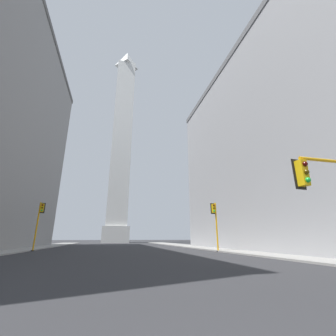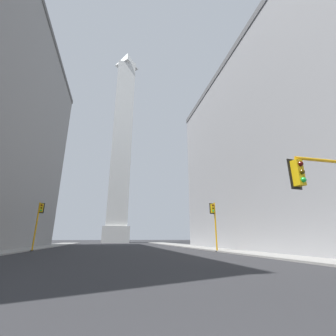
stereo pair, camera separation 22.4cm
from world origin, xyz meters
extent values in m
cube|color=gray|center=(13.43, 29.14, 0.07)|extent=(5.00, 97.12, 0.15)
cube|color=#9E9EA0|center=(25.88, 23.60, 13.78)|extent=(23.37, 41.00, 27.55)
cube|color=slate|center=(25.88, 23.60, 28.00)|extent=(23.60, 41.41, 0.90)
cube|color=silver|center=(0.00, 80.94, 2.67)|extent=(8.89, 8.89, 5.33)
cube|color=silver|center=(0.00, 80.94, 38.80)|extent=(7.11, 7.11, 66.94)
pyramid|color=silver|center=(0.00, 80.94, 76.18)|extent=(7.11, 7.11, 7.82)
cube|color=#E5B20F|center=(6.14, 6.50, 4.14)|extent=(0.37, 0.37, 1.10)
cube|color=black|center=(6.13, 6.68, 4.14)|extent=(0.58, 0.09, 1.32)
sphere|color=#410907|center=(6.16, 6.31, 4.48)|extent=(0.22, 0.22, 0.22)
sphere|color=#483506|center=(6.16, 6.31, 4.14)|extent=(0.22, 0.22, 0.22)
sphere|color=green|center=(6.16, 6.31, 3.80)|extent=(0.22, 0.22, 0.22)
cylinder|color=orange|center=(-10.68, 31.59, 3.00)|extent=(0.18, 0.18, 6.00)
cylinder|color=#262626|center=(-10.68, 31.59, 0.05)|extent=(0.40, 0.40, 0.10)
cube|color=#E5B20F|center=(-10.39, 31.59, 5.30)|extent=(0.37, 0.37, 1.10)
cube|color=black|center=(-10.41, 31.77, 5.30)|extent=(0.58, 0.09, 1.32)
sphere|color=#410907|center=(-10.37, 31.40, 5.65)|extent=(0.22, 0.22, 0.22)
sphere|color=#483506|center=(-10.37, 31.40, 5.30)|extent=(0.22, 0.22, 0.22)
sphere|color=green|center=(-10.37, 31.40, 4.96)|extent=(0.22, 0.22, 0.22)
cylinder|color=orange|center=(11.04, 25.16, 2.89)|extent=(0.18, 0.18, 5.79)
cylinder|color=#262626|center=(11.04, 25.16, 0.05)|extent=(0.40, 0.40, 0.10)
cube|color=#E5B20F|center=(10.75, 25.16, 5.09)|extent=(0.36, 0.36, 1.10)
cube|color=black|center=(10.74, 25.34, 5.09)|extent=(0.58, 0.06, 1.32)
sphere|color=#410907|center=(10.76, 24.97, 5.43)|extent=(0.22, 0.22, 0.22)
sphere|color=#483506|center=(10.76, 24.97, 5.09)|extent=(0.22, 0.22, 0.22)
sphere|color=green|center=(10.76, 24.97, 4.75)|extent=(0.22, 0.22, 0.22)
camera|label=1|loc=(-1.44, -0.91, 1.55)|focal=24.00mm
camera|label=2|loc=(-1.22, -0.96, 1.55)|focal=24.00mm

